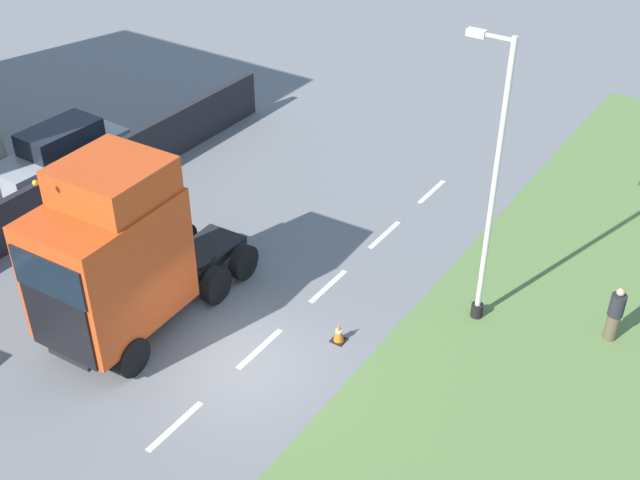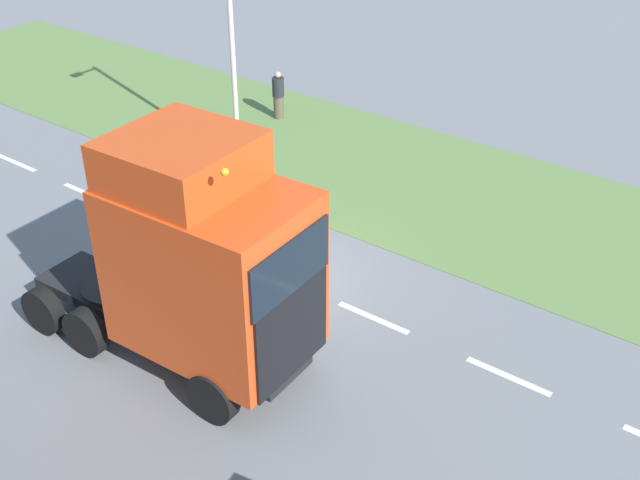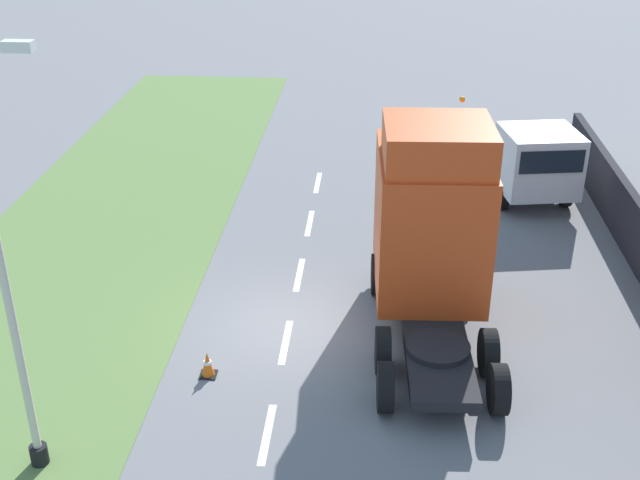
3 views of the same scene
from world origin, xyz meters
The scene contains 7 objects.
ground_plane centered at (0.00, 0.00, 0.00)m, with size 120.00×120.00×0.00m, color slate.
grass_verge centered at (-6.00, 0.00, 0.01)m, with size 7.00×44.00×0.01m.
lane_markings centered at (0.00, -0.70, 0.00)m, with size 0.16×21.00×0.00m.
lorry_cab centered at (3.24, 0.73, 2.46)m, with size 2.81×6.57×5.06m.
lamp_post centered at (-4.00, -5.02, 3.62)m, with size 1.28×0.33×7.81m.
pedestrian centered at (-7.33, -6.12, 0.79)m, with size 0.39×0.39×1.62m.
traffic_cone_lead centered at (-1.52, -2.10, 0.28)m, with size 0.36×0.36×0.58m.
Camera 2 is at (11.92, 9.91, 10.64)m, focal length 45.00 mm.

